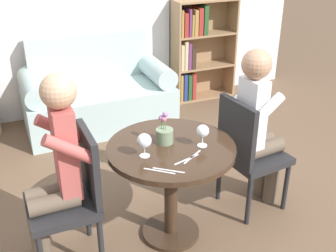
{
  "coord_description": "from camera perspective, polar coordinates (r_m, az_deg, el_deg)",
  "views": [
    {
      "loc": [
        -0.93,
        -2.14,
        2.01
      ],
      "look_at": [
        0.0,
        0.05,
        0.83
      ],
      "focal_mm": 45.0,
      "sensor_mm": 36.0,
      "label": 1
    }
  ],
  "objects": [
    {
      "name": "ground_plane",
      "position": [
        3.08,
        0.38,
        -14.33
      ],
      "size": [
        16.0,
        16.0,
        0.0
      ],
      "primitive_type": "plane",
      "color": "brown"
    },
    {
      "name": "round_table",
      "position": [
        2.76,
        0.41,
        -5.74
      ],
      "size": [
        0.83,
        0.83,
        0.71
      ],
      "color": "#382619",
      "rests_on": "ground_plane"
    },
    {
      "name": "couch",
      "position": [
        4.53,
        -9.53,
        4.01
      ],
      "size": [
        1.51,
        0.8,
        0.92
      ],
      "color": "#A8C1C1",
      "rests_on": "ground_plane"
    },
    {
      "name": "bookshelf_right",
      "position": [
        5.09,
        3.74,
        10.31
      ],
      "size": [
        0.76,
        0.28,
        1.19
      ],
      "color": "#93704C",
      "rests_on": "ground_plane"
    },
    {
      "name": "chair_left",
      "position": [
        2.67,
        -12.74,
        -8.93
      ],
      "size": [
        0.42,
        0.42,
        0.9
      ],
      "rotation": [
        0.0,
        0.0,
        -1.56
      ],
      "color": "#232326",
      "rests_on": "ground_plane"
    },
    {
      "name": "chair_right",
      "position": [
        3.11,
        10.72,
        -3.28
      ],
      "size": [
        0.47,
        0.47,
        0.9
      ],
      "rotation": [
        0.0,
        0.0,
        1.69
      ],
      "color": "#232326",
      "rests_on": "ground_plane"
    },
    {
      "name": "person_left",
      "position": [
        2.56,
        -15.05,
        -6.0
      ],
      "size": [
        0.42,
        0.34,
        1.27
      ],
      "rotation": [
        0.0,
        0.0,
        -1.56
      ],
      "color": "brown",
      "rests_on": "ground_plane"
    },
    {
      "name": "person_right",
      "position": [
        3.09,
        12.16,
        -0.04
      ],
      "size": [
        0.44,
        0.37,
        1.24
      ],
      "rotation": [
        0.0,
        0.0,
        1.69
      ],
      "color": "brown",
      "rests_on": "ground_plane"
    },
    {
      "name": "wine_glass_left",
      "position": [
        2.52,
        -3.24,
        -2.05
      ],
      "size": [
        0.09,
        0.09,
        0.15
      ],
      "color": "white",
      "rests_on": "round_table"
    },
    {
      "name": "wine_glass_right",
      "position": [
        2.64,
        4.73,
        -0.77
      ],
      "size": [
        0.08,
        0.08,
        0.15
      ],
      "color": "white",
      "rests_on": "round_table"
    },
    {
      "name": "flower_vase",
      "position": [
        2.69,
        -0.48,
        -1.08
      ],
      "size": [
        0.11,
        0.11,
        0.22
      ],
      "color": "gray",
      "rests_on": "round_table"
    },
    {
      "name": "knife_left_setting",
      "position": [
        2.42,
        -1.17,
        -6.12
      ],
      "size": [
        0.15,
        0.13,
        0.0
      ],
      "color": "silver",
      "rests_on": "round_table"
    },
    {
      "name": "fork_left_setting",
      "position": [
        2.42,
        0.09,
        -6.02
      ],
      "size": [
        0.15,
        0.13,
        0.0
      ],
      "color": "silver",
      "rests_on": "round_table"
    },
    {
      "name": "knife_right_setting",
      "position": [
        2.53,
        2.52,
        -4.56
      ],
      "size": [
        0.19,
        0.06,
        0.0
      ],
      "color": "silver",
      "rests_on": "round_table"
    },
    {
      "name": "fork_right_setting",
      "position": [
        2.56,
        3.3,
        -4.2
      ],
      "size": [
        0.17,
        0.11,
        0.0
      ],
      "color": "silver",
      "rests_on": "round_table"
    }
  ]
}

